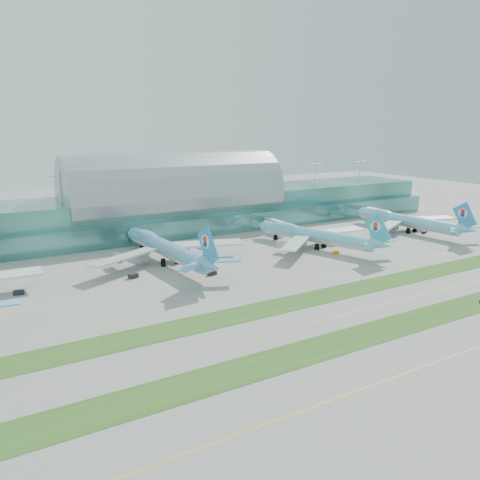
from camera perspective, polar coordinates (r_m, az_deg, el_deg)
ground at (r=160.78m, az=9.86°, el=-7.13°), size 700.00×700.00×0.00m
terminal at (r=265.83m, az=-7.94°, el=4.34°), size 340.00×69.10×36.00m
grass_strip_near at (r=142.09m, az=17.15°, el=-10.39°), size 420.00×12.00×0.08m
grass_strip_far at (r=162.21m, az=9.41°, el=-6.91°), size 420.00×12.00×0.08m
taxiline_a at (r=130.82m, az=23.67°, el=-13.13°), size 420.00×0.35×0.01m
taxiline_b at (r=151.09m, az=13.26°, el=-8.68°), size 420.00×0.35×0.01m
taxiline_c at (r=174.11m, az=6.08°, el=-5.37°), size 420.00×0.35×0.01m
taxiline_d at (r=191.44m, az=2.23°, el=-3.53°), size 420.00×0.35×0.01m
airliner_b at (r=201.20m, az=-9.15°, el=-0.83°), size 70.81×80.71×22.20m
airliner_c at (r=226.86m, az=8.92°, el=0.68°), size 62.23×72.23×20.42m
airliner_d at (r=274.45m, az=19.52°, el=2.32°), size 66.57×75.87×20.87m
gse_b at (r=179.47m, az=-25.37°, el=-5.80°), size 3.78×2.56×1.61m
gse_c at (r=184.43m, az=-12.88°, el=-4.27°), size 4.06×2.63×1.74m
gse_d at (r=183.69m, az=-3.46°, el=-4.04°), size 4.13×2.58×1.56m
gse_e at (r=217.12m, az=11.58°, el=-1.55°), size 3.51×2.32×1.36m
gse_f at (r=233.49m, az=11.56°, el=-0.42°), size 4.06×2.00×1.84m
gse_g at (r=274.04m, az=21.51°, el=0.90°), size 3.91×2.48×1.31m
gse_h at (r=284.93m, az=25.33°, el=1.01°), size 3.80×2.59×1.44m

